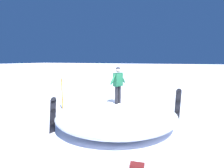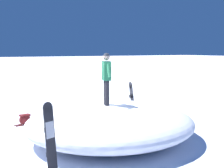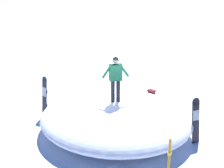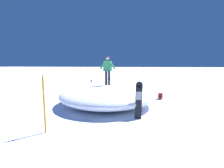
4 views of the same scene
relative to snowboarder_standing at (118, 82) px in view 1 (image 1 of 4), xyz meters
The scene contains 6 objects.
ground 2.12m from the snowboarder_standing, 147.13° to the right, with size 240.00×240.00×0.00m, color white.
snow_mound 1.55m from the snowboarder_standing, 33.23° to the right, with size 5.57×5.25×1.12m, color white.
snowboarder_standing is the anchor object (origin of this frame).
snowboard_primary_upright 3.13m from the snowboarder_standing, 39.07° to the left, with size 0.26×0.32×1.59m.
snowboard_secondary_upright 3.31m from the snowboarder_standing, 144.13° to the right, with size 0.31×0.26×1.71m.
trail_marker_pole 4.56m from the snowboarder_standing, 17.33° to the right, with size 0.10×0.10×1.96m.
Camera 1 is at (-2.71, 7.63, 3.12)m, focal length 28.83 mm.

